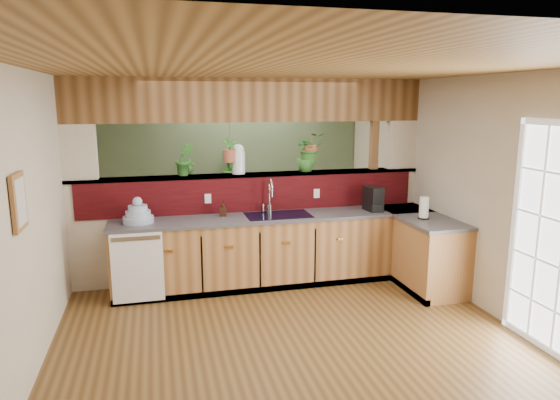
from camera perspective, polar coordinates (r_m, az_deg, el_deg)
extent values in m
cube|color=brown|center=(5.64, -0.28, -13.04)|extent=(4.60, 7.00, 0.01)
cube|color=brown|center=(5.14, -0.31, 14.40)|extent=(4.60, 7.00, 0.01)
cube|color=beige|center=(8.63, -5.89, 4.47)|extent=(4.60, 0.02, 2.60)
cube|color=beige|center=(2.18, 23.48, -17.80)|extent=(4.60, 0.02, 2.60)
cube|color=beige|center=(5.20, -25.74, -1.19)|extent=(0.02, 7.00, 2.60)
cube|color=beige|center=(6.19, 20.85, 1.06)|extent=(0.02, 7.00, 2.60)
cube|color=beige|center=(6.66, -3.08, -3.02)|extent=(4.60, 0.15, 1.35)
cube|color=#3B070B|center=(6.48, -2.98, 0.65)|extent=(4.40, 0.02, 0.45)
cube|color=brown|center=(6.52, -3.14, 2.90)|extent=(4.60, 0.21, 0.04)
cube|color=brown|center=(6.45, -3.24, 11.32)|extent=(4.60, 0.15, 0.55)
cube|color=beige|center=(6.42, -21.96, 4.93)|extent=(0.40, 0.15, 0.70)
cube|color=beige|center=(7.18, 13.60, 6.04)|extent=(0.40, 0.15, 0.70)
cube|color=brown|center=(7.05, 10.56, 2.79)|extent=(0.10, 0.10, 2.60)
cube|color=brown|center=(6.52, -3.14, 2.90)|extent=(4.60, 0.21, 0.04)
cube|color=brown|center=(6.45, -3.24, 11.32)|extent=(4.60, 0.15, 0.55)
cube|color=#536847|center=(8.61, -5.87, 4.46)|extent=(4.55, 0.02, 2.55)
cube|color=#936133|center=(6.43, -0.21, -5.81)|extent=(4.10, 0.60, 0.86)
cube|color=#444448|center=(6.31, -0.21, -1.91)|extent=(4.14, 0.64, 0.04)
cube|color=#936133|center=(6.67, 15.56, -5.59)|extent=(0.60, 1.48, 0.86)
cube|color=#444448|center=(6.56, 15.77, -1.83)|extent=(0.64, 1.52, 0.04)
cube|color=#936133|center=(7.04, 13.81, -4.62)|extent=(0.60, 0.60, 0.86)
cube|color=#444448|center=(6.93, 13.98, -1.04)|extent=(0.64, 0.64, 0.04)
cube|color=black|center=(6.31, 0.40, -9.91)|extent=(4.10, 0.06, 0.08)
cube|color=black|center=(6.67, 13.33, -9.02)|extent=(0.06, 1.48, 0.08)
cube|color=white|center=(5.96, -15.97, -7.47)|extent=(0.58, 0.02, 0.82)
cube|color=#B7B7B2|center=(5.84, -16.16, -4.26)|extent=(0.54, 0.01, 0.05)
cube|color=black|center=(6.31, -0.21, -1.86)|extent=(0.82, 0.50, 0.03)
cube|color=black|center=(6.28, -1.89, -2.71)|extent=(0.34, 0.40, 0.16)
cube|color=black|center=(6.37, 1.45, -2.51)|extent=(0.34, 0.40, 0.16)
cube|color=white|center=(5.24, 28.49, -4.18)|extent=(0.06, 1.02, 2.16)
cube|color=#936133|center=(4.38, -27.71, -0.20)|extent=(0.03, 0.35, 0.45)
cube|color=silver|center=(4.38, -27.52, -0.19)|extent=(0.01, 0.27, 0.37)
cylinder|color=#B7B7B2|center=(6.47, -1.22, -0.97)|extent=(0.07, 0.07, 0.09)
cylinder|color=#B7B7B2|center=(6.43, -1.22, 0.51)|extent=(0.02, 0.02, 0.26)
torus|color=#B7B7B2|center=(6.35, -1.09, 1.56)|extent=(0.19, 0.06, 0.19)
cylinder|color=#B7B7B2|center=(6.28, -0.92, 0.84)|extent=(0.02, 0.02, 0.11)
cylinder|color=#B7B7B2|center=(6.44, -1.95, -0.84)|extent=(0.03, 0.03, 0.09)
cylinder|color=#9FAECE|center=(6.14, -15.88, -2.16)|extent=(0.36, 0.36, 0.08)
cylinder|color=#9FAECE|center=(6.12, -15.91, -1.50)|extent=(0.29, 0.29, 0.07)
cylinder|color=#9FAECE|center=(6.11, -15.95, -0.89)|extent=(0.22, 0.22, 0.07)
sphere|color=#9FAECE|center=(6.09, -15.99, -0.17)|extent=(0.11, 0.11, 0.11)
imported|color=#371F14|center=(6.27, -6.52, -1.02)|extent=(0.09, 0.09, 0.18)
cube|color=black|center=(6.63, 10.61, 0.13)|extent=(0.17, 0.27, 0.32)
cube|color=black|center=(6.57, 10.92, -0.92)|extent=(0.15, 0.11, 0.11)
cylinder|color=silver|center=(6.59, 10.82, -0.51)|extent=(0.08, 0.08, 0.08)
cylinder|color=black|center=(6.35, 16.07, -1.99)|extent=(0.14, 0.14, 0.02)
cylinder|color=#B7B7B2|center=(6.32, 16.14, -0.80)|extent=(0.02, 0.02, 0.29)
cylinder|color=white|center=(6.32, 16.14, -0.80)|extent=(0.11, 0.11, 0.25)
cylinder|color=silver|center=(6.47, -4.78, 4.27)|extent=(0.17, 0.17, 0.29)
sphere|color=silver|center=(6.45, -4.81, 5.70)|extent=(0.15, 0.15, 0.15)
imported|color=#296021|center=(6.38, -10.86, 4.61)|extent=(0.24, 0.20, 0.42)
imported|color=#296021|center=(6.67, 2.93, 5.06)|extent=(0.29, 0.29, 0.42)
cylinder|color=brown|center=(6.42, -5.77, 7.20)|extent=(0.01, 0.01, 0.36)
cylinder|color=brown|center=(6.44, -5.73, 5.06)|extent=(0.18, 0.18, 0.16)
imported|color=#296021|center=(6.42, -5.77, 7.16)|extent=(0.23, 0.18, 0.39)
cylinder|color=brown|center=(6.66, 3.45, 7.52)|extent=(0.01, 0.01, 0.33)
cylinder|color=brown|center=(6.68, 3.43, 5.58)|extent=(0.19, 0.19, 0.16)
imported|color=#296021|center=(6.66, 3.45, 7.68)|extent=(0.39, 0.35, 0.41)
cube|color=black|center=(8.48, -7.66, -1.18)|extent=(1.41, 0.55, 0.92)
imported|color=#296021|center=(8.33, -10.38, 3.18)|extent=(0.25, 0.21, 0.42)
imported|color=#296021|center=(8.40, -5.66, 3.74)|extent=(0.35, 0.35, 0.52)
imported|color=#296021|center=(8.28, 1.41, -2.31)|extent=(0.79, 0.72, 0.74)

